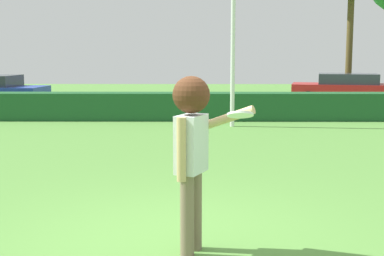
{
  "coord_description": "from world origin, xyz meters",
  "views": [
    {
      "loc": [
        0.21,
        -5.63,
        2.03
      ],
      "look_at": [
        0.16,
        0.65,
        1.15
      ],
      "focal_mm": 50.28,
      "sensor_mm": 36.0,
      "label": 1
    }
  ],
  "objects_px": {
    "lamppost": "(233,15)",
    "parked_car_red": "(348,88)",
    "person": "(192,139)",
    "frisbee": "(240,115)"
  },
  "relations": [
    {
      "from": "lamppost",
      "to": "parked_car_red",
      "type": "bearing_deg",
      "value": 50.69
    },
    {
      "from": "parked_car_red",
      "to": "person",
      "type": "bearing_deg",
      "value": -110.8
    },
    {
      "from": "frisbee",
      "to": "lamppost",
      "type": "distance_m",
      "value": 9.93
    },
    {
      "from": "person",
      "to": "parked_car_red",
      "type": "xyz_separation_m",
      "value": [
        5.9,
        15.53,
        -0.49
      ]
    },
    {
      "from": "frisbee",
      "to": "parked_car_red",
      "type": "height_order",
      "value": "frisbee"
    },
    {
      "from": "lamppost",
      "to": "frisbee",
      "type": "bearing_deg",
      "value": -93.41
    },
    {
      "from": "person",
      "to": "lamppost",
      "type": "height_order",
      "value": "lamppost"
    },
    {
      "from": "parked_car_red",
      "to": "lamppost",
      "type": "bearing_deg",
      "value": -129.31
    },
    {
      "from": "person",
      "to": "frisbee",
      "type": "height_order",
      "value": "person"
    },
    {
      "from": "lamppost",
      "to": "parked_car_red",
      "type": "height_order",
      "value": "lamppost"
    }
  ]
}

